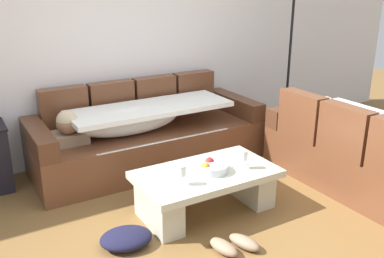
# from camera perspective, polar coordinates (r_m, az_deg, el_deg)

# --- Properties ---
(ground_plane) EXTENTS (14.00, 14.00, 0.00)m
(ground_plane) POSITION_cam_1_polar(r_m,az_deg,el_deg) (3.42, 2.88, -14.88)
(ground_plane) COLOR brown
(back_wall) EXTENTS (9.00, 0.10, 2.70)m
(back_wall) POSITION_cam_1_polar(r_m,az_deg,el_deg) (4.80, -11.35, 12.13)
(back_wall) COLOR white
(back_wall) RESTS_ON ground_plane
(couch_along_wall) EXTENTS (2.45, 0.92, 0.88)m
(couch_along_wall) POSITION_cam_1_polar(r_m,az_deg,el_deg) (4.62, -6.39, -0.95)
(couch_along_wall) COLOR brown
(couch_along_wall) RESTS_ON ground_plane
(couch_near_window) EXTENTS (0.92, 1.98, 0.88)m
(couch_near_window) POSITION_cam_1_polar(r_m,az_deg,el_deg) (4.40, 22.28, -3.28)
(couch_near_window) COLOR brown
(couch_near_window) RESTS_ON ground_plane
(coffee_table) EXTENTS (1.20, 0.68, 0.38)m
(coffee_table) POSITION_cam_1_polar(r_m,az_deg,el_deg) (3.71, 1.90, -7.63)
(coffee_table) COLOR beige
(coffee_table) RESTS_ON ground_plane
(fruit_bowl) EXTENTS (0.28, 0.28, 0.10)m
(fruit_bowl) POSITION_cam_1_polar(r_m,az_deg,el_deg) (3.63, 2.54, -5.13)
(fruit_bowl) COLOR silver
(fruit_bowl) RESTS_ON coffee_table
(wine_glass_near_left) EXTENTS (0.07, 0.07, 0.17)m
(wine_glass_near_left) POSITION_cam_1_polar(r_m,az_deg,el_deg) (3.37, -1.38, -5.69)
(wine_glass_near_left) COLOR silver
(wine_glass_near_left) RESTS_ON coffee_table
(wine_glass_near_right) EXTENTS (0.07, 0.07, 0.17)m
(wine_glass_near_right) POSITION_cam_1_polar(r_m,az_deg,el_deg) (3.68, 6.94, -3.62)
(wine_glass_near_right) COLOR silver
(wine_glass_near_right) RESTS_ON coffee_table
(open_magazine) EXTENTS (0.30, 0.24, 0.01)m
(open_magazine) POSITION_cam_1_polar(r_m,az_deg,el_deg) (3.82, 5.13, -4.45)
(open_magazine) COLOR white
(open_magazine) RESTS_ON coffee_table
(floor_lamp) EXTENTS (0.33, 0.31, 1.95)m
(floor_lamp) POSITION_cam_1_polar(r_m,az_deg,el_deg) (5.48, 12.93, 10.40)
(floor_lamp) COLOR black
(floor_lamp) RESTS_ON ground_plane
(pair_of_shoes) EXTENTS (0.35, 0.32, 0.09)m
(pair_of_shoes) POSITION_cam_1_polar(r_m,az_deg,el_deg) (3.32, 5.63, -15.16)
(pair_of_shoes) COLOR #8C7259
(pair_of_shoes) RESTS_ON ground_plane
(crumpled_garment) EXTENTS (0.46, 0.40, 0.12)m
(crumpled_garment) POSITION_cam_1_polar(r_m,az_deg,el_deg) (3.38, -8.81, -14.26)
(crumpled_garment) COLOR #191933
(crumpled_garment) RESTS_ON ground_plane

